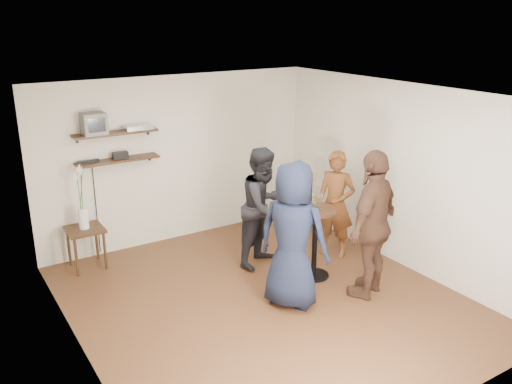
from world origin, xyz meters
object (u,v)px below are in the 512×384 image
dvd_deck (138,127)px  radio (120,155)px  side_table (85,235)px  person_navy (293,235)px  crt_monitor (94,124)px  person_dark (264,207)px  drinks_table (315,233)px  person_brown (373,224)px  person_plaid (335,204)px

dvd_deck → radio: dvd_deck is taller
side_table → person_navy: 3.06m
radio → person_navy: person_navy is taller
crt_monitor → dvd_deck: bearing=0.0°
crt_monitor → person_dark: bearing=-36.9°
dvd_deck → drinks_table: size_ratio=0.40×
dvd_deck → side_table: 1.71m
side_table → person_dark: size_ratio=0.35×
crt_monitor → person_dark: (1.90, -1.42, -1.16)m
drinks_table → person_navy: person_navy is taller
crt_monitor → person_brown: (2.55, -2.92, -1.06)m
person_dark → person_brown: size_ratio=0.90×
crt_monitor → person_plaid: 3.63m
radio → dvd_deck: bearing=0.0°
radio → person_navy: 2.93m
radio → person_dark: size_ratio=0.13×
drinks_table → person_dark: size_ratio=0.58×
side_table → dvd_deck: bearing=12.5°
person_brown → drinks_table: bearing=-90.0°
side_table → person_plaid: size_ratio=0.38×
person_plaid → person_navy: (-1.39, -0.85, 0.12)m
person_navy → person_plaid: bearing=-90.7°
side_table → person_brown: bearing=-43.4°
crt_monitor → dvd_deck: crt_monitor is taller
crt_monitor → drinks_table: (2.24, -2.17, -1.38)m
person_brown → person_plaid: bearing=-130.7°
person_navy → person_brown: bearing=-140.0°
crt_monitor → side_table: 1.57m
radio → person_plaid: person_plaid is taller
person_dark → person_brown: (0.65, -1.50, 0.10)m
drinks_table → person_navy: (-0.69, -0.44, 0.28)m
drinks_table → person_plaid: (0.70, 0.42, 0.16)m
dvd_deck → side_table: size_ratio=0.67×
person_plaid → person_navy: bearing=-89.3°
crt_monitor → person_brown: 4.02m
side_table → person_navy: size_ratio=0.33×
person_plaid → person_brown: bearing=-49.3°
side_table → person_navy: bearing=-51.9°
person_brown → crt_monitor: bearing=-71.1°
person_navy → person_brown: (1.00, -0.32, 0.04)m
side_table → person_dark: (2.22, -1.21, 0.36)m
crt_monitor → person_navy: (1.55, -2.60, -1.10)m
drinks_table → person_dark: (-0.34, 0.74, 0.22)m
dvd_deck → radio: bearing=180.0°
dvd_deck → person_plaid: dvd_deck is taller
radio → person_brown: bearing=-53.0°
person_navy → person_brown: 1.05m
side_table → person_brown: (2.87, -2.71, 0.46)m
side_table → person_plaid: bearing=-25.2°
crt_monitor → side_table: bearing=-146.8°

